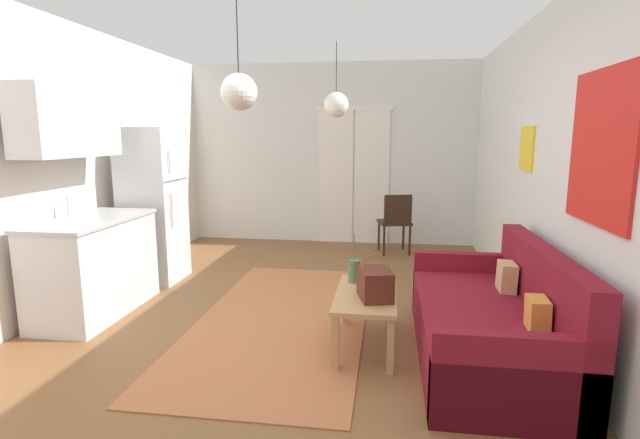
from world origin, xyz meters
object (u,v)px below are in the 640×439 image
pendant_lamp_near (239,92)px  pendant_lamp_far (336,105)px  handbag (375,284)px  bamboo_vase (354,271)px  coffee_table (366,301)px  refrigerator (153,205)px  couch (496,325)px  accent_chair (396,220)px

pendant_lamp_near → pendant_lamp_far: same height
handbag → pendant_lamp_far: pendant_lamp_far is taller
bamboo_vase → coffee_table: bearing=-67.0°
coffee_table → handbag: bearing=-59.5°
refrigerator → couch: bearing=-23.9°
handbag → accent_chair: accent_chair is taller
couch → pendant_lamp_far: (-1.44, 2.25, 1.72)m
bamboo_vase → accent_chair: size_ratio=0.48×
bamboo_vase → pendant_lamp_far: size_ratio=0.47×
pendant_lamp_near → handbag: bearing=11.5°
accent_chair → pendant_lamp_far: (-0.74, -0.85, 1.51)m
handbag → refrigerator: refrigerator is taller
couch → refrigerator: 3.78m
handbag → refrigerator: (-2.53, 1.55, 0.31)m
couch → pendant_lamp_near: 2.48m
accent_chair → refrigerator: bearing=17.2°
refrigerator → pendant_lamp_near: bearing=-47.6°
accent_chair → pendant_lamp_near: 3.81m
couch → coffee_table: 0.97m
couch → pendant_lamp_near: bearing=-172.8°
refrigerator → accent_chair: size_ratio=2.04×
couch → bamboo_vase: 1.16m
handbag → pendant_lamp_far: size_ratio=0.41×
coffee_table → pendant_lamp_far: size_ratio=1.06×
accent_chair → pendant_lamp_near: (-1.13, -3.34, 1.44)m
accent_chair → pendant_lamp_far: bearing=35.9°
pendant_lamp_far → bamboo_vase: bearing=-79.1°
coffee_table → bamboo_vase: bamboo_vase is taller
bamboo_vase → refrigerator: bearing=153.6°
pendant_lamp_near → couch: bearing=7.2°
coffee_table → accent_chair: accent_chair is taller
handbag → bamboo_vase: bearing=115.4°
coffee_table → bamboo_vase: 0.33m
refrigerator → pendant_lamp_near: 2.59m
coffee_table → pendant_lamp_near: pendant_lamp_near is taller
couch → pendant_lamp_far: 3.18m
bamboo_vase → refrigerator: refrigerator is taller
couch → bamboo_vase: (-1.07, 0.35, 0.27)m
coffee_table → pendant_lamp_far: 2.75m
bamboo_vase → handbag: (0.18, -0.39, 0.02)m
bamboo_vase → couch: bearing=-17.9°
pendant_lamp_far → handbag: bearing=-76.5°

